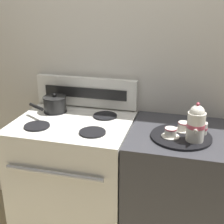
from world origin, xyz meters
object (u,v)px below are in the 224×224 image
saucepan (54,103)px  serving_tray (181,137)px  stove (75,180)px  creamer_jug (202,128)px  teacup_right (171,133)px  teacup_left (184,127)px  teapot (196,123)px

saucepan → serving_tray: size_ratio=0.73×
stove → saucepan: bearing=143.9°
saucepan → creamer_jug: 1.03m
stove → teacup_right: 0.82m
saucepan → creamer_jug: saucepan is taller
creamer_jug → stove: bearing=179.5°
creamer_jug → teacup_right: bearing=-152.2°
serving_tray → creamer_jug: creamer_jug is taller
serving_tray → teacup_right: bearing=-150.3°
teacup_right → creamer_jug: (0.18, 0.09, 0.01)m
saucepan → teacup_right: (0.84, -0.24, -0.02)m
saucepan → teacup_left: size_ratio=2.49×
teapot → teacup_left: (-0.07, 0.12, -0.08)m
teacup_left → teacup_right: 0.13m
stove → serving_tray: bearing=-5.3°
saucepan → creamer_jug: (1.02, -0.15, -0.02)m
teapot → teacup_right: (-0.14, 0.01, -0.08)m
stove → teacup_right: bearing=-8.8°
stove → teacup_left: (0.72, 0.01, 0.49)m
teapot → creamer_jug: size_ratio=3.30×
serving_tray → teapot: (0.08, -0.05, 0.11)m
serving_tray → teacup_left: (0.01, 0.07, 0.03)m
stove → creamer_jug: size_ratio=13.28×
stove → creamer_jug: (0.83, -0.01, 0.50)m
saucepan → teapot: (0.98, -0.25, 0.06)m
serving_tray → teacup_left: teacup_left is taller
serving_tray → creamer_jug: size_ratio=5.17×
serving_tray → teacup_right: (-0.06, -0.03, 0.03)m
serving_tray → teapot: 0.14m
teapot → stove: bearing=171.8°
creamer_jug → teapot: bearing=-110.3°
saucepan → teacup_right: saucepan is taller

